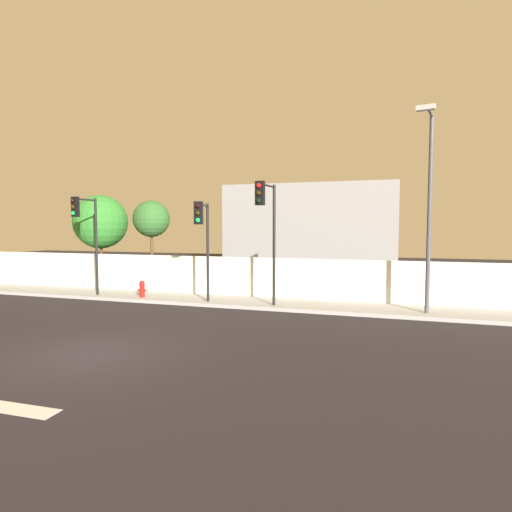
# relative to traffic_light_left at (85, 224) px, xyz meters

# --- Properties ---
(ground_plane) EXTENTS (80.00, 80.00, 0.00)m
(ground_plane) POSITION_rel_traffic_light_left_xyz_m (5.78, -6.97, -3.48)
(ground_plane) COLOR #262228
(sidewalk) EXTENTS (36.00, 2.40, 0.15)m
(sidewalk) POSITION_rel_traffic_light_left_xyz_m (5.78, 1.23, -3.40)
(sidewalk) COLOR #A5A5A5
(sidewalk) RESTS_ON ground
(perimeter_wall) EXTENTS (36.00, 0.18, 1.80)m
(perimeter_wall) POSITION_rel_traffic_light_left_xyz_m (5.78, 2.52, -2.43)
(perimeter_wall) COLOR white
(perimeter_wall) RESTS_ON sidewalk
(traffic_light_left) EXTENTS (0.50, 1.30, 4.56)m
(traffic_light_left) POSITION_rel_traffic_light_left_xyz_m (0.00, 0.00, 0.00)
(traffic_light_left) COLOR black
(traffic_light_left) RESTS_ON sidewalk
(traffic_light_center) EXTENTS (0.37, 1.78, 4.92)m
(traffic_light_center) POSITION_rel_traffic_light_left_xyz_m (8.74, -0.23, 0.27)
(traffic_light_center) COLOR black
(traffic_light_center) RESTS_ON sidewalk
(traffic_light_right) EXTENTS (0.51, 1.70, 4.21)m
(traffic_light_right) POSITION_rel_traffic_light_left_xyz_m (6.01, -0.24, -0.22)
(traffic_light_right) COLOR black
(traffic_light_right) RESTS_ON sidewalk
(street_lamp_curbside) EXTENTS (0.72, 1.90, 7.28)m
(street_lamp_curbside) POSITION_rel_traffic_light_left_xyz_m (14.65, 0.55, 0.93)
(street_lamp_curbside) COLOR #4C4C51
(street_lamp_curbside) RESTS_ON sidewalk
(fire_hydrant) EXTENTS (0.44, 0.26, 0.76)m
(fire_hydrant) POSITION_rel_traffic_light_left_xyz_m (2.55, 0.61, -2.92)
(fire_hydrant) COLOR red
(fire_hydrant) RESTS_ON sidewalk
(roadside_tree_leftmost) EXTENTS (2.90, 2.90, 5.10)m
(roadside_tree_leftmost) POSITION_rel_traffic_light_left_xyz_m (-1.72, 3.32, 0.16)
(roadside_tree_leftmost) COLOR brown
(roadside_tree_leftmost) RESTS_ON ground
(roadside_tree_midleft) EXTENTS (1.91, 1.91, 4.75)m
(roadside_tree_midleft) POSITION_rel_traffic_light_left_xyz_m (1.43, 3.32, 0.29)
(roadside_tree_midleft) COLOR brown
(roadside_tree_midleft) RESTS_ON ground
(low_building_distant) EXTENTS (12.59, 6.00, 6.49)m
(low_building_distant) POSITION_rel_traffic_light_left_xyz_m (7.52, 16.52, -0.23)
(low_building_distant) COLOR gray
(low_building_distant) RESTS_ON ground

